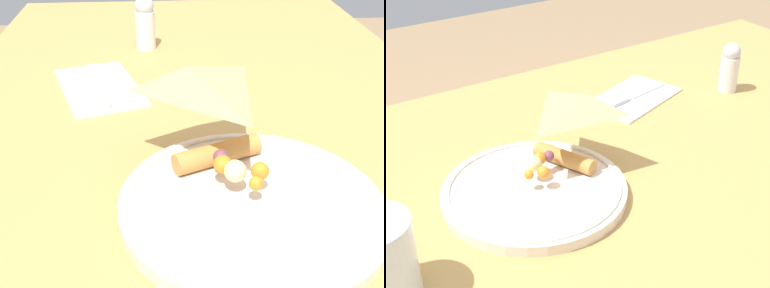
% 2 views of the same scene
% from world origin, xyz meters
% --- Properties ---
extents(dining_table, '(1.29, 0.75, 0.74)m').
position_xyz_m(dining_table, '(0.00, 0.00, 0.64)').
color(dining_table, tan).
rests_on(dining_table, ground_plane).
extents(plate_pizza, '(0.26, 0.26, 0.05)m').
position_xyz_m(plate_pizza, '(-0.20, -0.02, 0.76)').
color(plate_pizza, silver).
rests_on(plate_pizza, dining_table).
extents(napkin_folded, '(0.21, 0.16, 0.00)m').
position_xyz_m(napkin_folded, '(0.11, 0.15, 0.74)').
color(napkin_folded, white).
rests_on(napkin_folded, dining_table).
extents(butter_knife, '(0.18, 0.05, 0.01)m').
position_xyz_m(butter_knife, '(0.11, 0.15, 0.75)').
color(butter_knife, '#B2B2B7').
rests_on(butter_knife, napkin_folded).
extents(salt_shaker, '(0.04, 0.04, 0.10)m').
position_xyz_m(salt_shaker, '(0.29, 0.08, 0.79)').
color(salt_shaker, silver).
rests_on(salt_shaker, dining_table).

